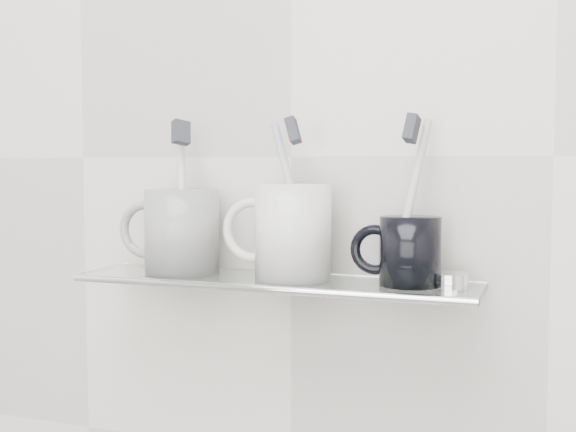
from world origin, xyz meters
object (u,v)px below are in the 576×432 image
at_px(mug_left, 182,231).
at_px(mug_right, 410,251).
at_px(shelf_glass, 274,281).
at_px(mug_center, 293,232).

height_order(mug_left, mug_right, mug_left).
bearing_deg(shelf_glass, mug_left, 177.79).
bearing_deg(shelf_glass, mug_right, 1.72).
bearing_deg(mug_center, mug_right, -4.75).
relative_size(mug_left, mug_right, 1.35).
bearing_deg(mug_center, shelf_glass, -172.39).
xyz_separation_m(mug_left, mug_right, (0.30, 0.00, -0.01)).
xyz_separation_m(shelf_glass, mug_center, (0.02, 0.00, 0.06)).
xyz_separation_m(shelf_glass, mug_right, (0.17, 0.00, 0.04)).
height_order(mug_left, mug_center, mug_center).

